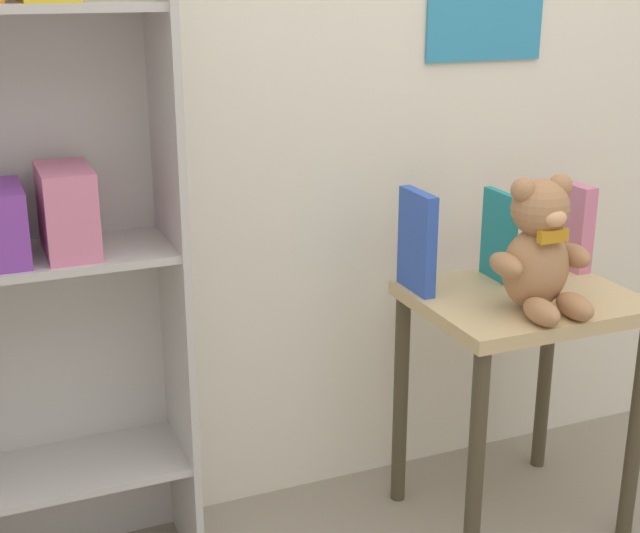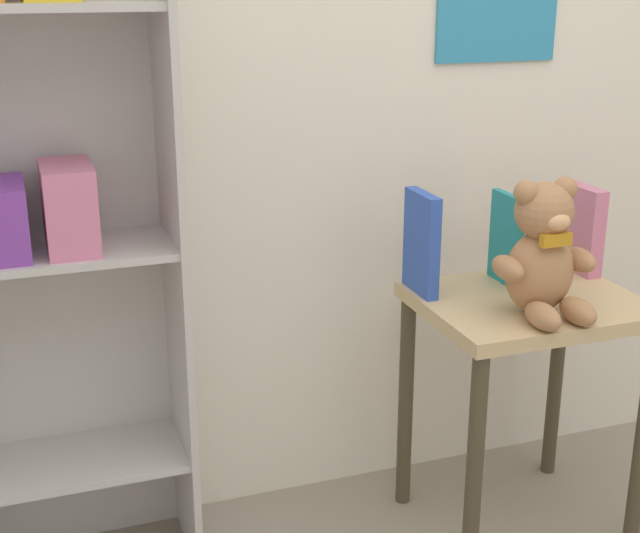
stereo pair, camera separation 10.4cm
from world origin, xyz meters
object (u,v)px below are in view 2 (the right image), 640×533
(display_table, at_px, (525,342))
(book_standing_teal, at_px, (506,239))
(bookshelf_side, at_px, (35,210))
(teddy_bear, at_px, (543,254))
(book_standing_pink, at_px, (582,229))
(book_standing_blue, at_px, (422,243))

(display_table, relative_size, book_standing_teal, 2.75)
(bookshelf_side, height_order, book_standing_teal, bookshelf_side)
(bookshelf_side, bearing_deg, teddy_bear, -16.67)
(bookshelf_side, relative_size, display_table, 2.54)
(book_standing_teal, distance_m, book_standing_pink, 0.24)
(book_standing_pink, bearing_deg, teddy_bear, -140.59)
(book_standing_pink, bearing_deg, bookshelf_side, 174.57)
(book_standing_blue, height_order, book_standing_pink, book_standing_blue)
(display_table, xyz_separation_m, book_standing_pink, (0.24, 0.14, 0.24))
(display_table, distance_m, book_standing_pink, 0.36)
(bookshelf_side, xyz_separation_m, book_standing_pink, (1.37, -0.09, -0.15))
(display_table, xyz_separation_m, teddy_bear, (-0.04, -0.10, 0.27))
(book_standing_blue, relative_size, book_standing_teal, 1.09)
(display_table, height_order, book_standing_pink, book_standing_pink)
(display_table, xyz_separation_m, book_standing_teal, (0.00, 0.12, 0.24))
(book_standing_blue, bearing_deg, display_table, -28.93)
(book_standing_teal, bearing_deg, book_standing_blue, 179.03)
(bookshelf_side, relative_size, book_standing_blue, 6.42)
(teddy_bear, distance_m, book_standing_teal, 0.23)
(teddy_bear, distance_m, book_standing_pink, 0.36)
(bookshelf_side, xyz_separation_m, book_standing_teal, (1.13, -0.11, -0.15))
(display_table, relative_size, book_standing_blue, 2.52)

